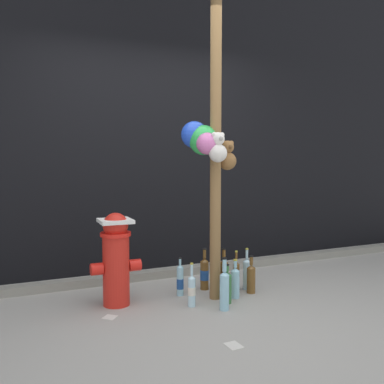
% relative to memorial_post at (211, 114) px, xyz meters
% --- Properties ---
extents(ground_plane, '(14.00, 14.00, 0.00)m').
position_rel_memorial_post_xyz_m(ground_plane, '(-0.14, -0.40, -1.61)').
color(ground_plane, '#9E9B93').
extents(building_wall, '(10.00, 0.20, 3.82)m').
position_rel_memorial_post_xyz_m(building_wall, '(-0.14, 1.28, 0.30)').
color(building_wall, black).
rests_on(building_wall, ground_plane).
extents(curb_strip, '(8.00, 0.12, 0.08)m').
position_rel_memorial_post_xyz_m(curb_strip, '(-0.14, 0.80, -1.57)').
color(curb_strip, gray).
rests_on(curb_strip, ground_plane).
extents(memorial_post, '(0.49, 0.44, 3.01)m').
position_rel_memorial_post_xyz_m(memorial_post, '(0.00, 0.00, 0.00)').
color(memorial_post, olive).
rests_on(memorial_post, ground_plane).
extents(fire_hydrant, '(0.42, 0.27, 0.78)m').
position_rel_memorial_post_xyz_m(fire_hydrant, '(-0.79, 0.17, -1.20)').
color(fire_hydrant, red).
rests_on(fire_hydrant, ground_plane).
extents(bottle_0, '(0.06, 0.06, 0.35)m').
position_rel_memorial_post_xyz_m(bottle_0, '(-0.21, 0.18, -1.48)').
color(bottle_0, '#93CCE0').
rests_on(bottle_0, ground_plane).
extents(bottle_1, '(0.08, 0.08, 0.34)m').
position_rel_memorial_post_xyz_m(bottle_1, '(0.08, -0.17, -1.47)').
color(bottle_1, '#337038').
rests_on(bottle_1, ground_plane).
extents(bottle_2, '(0.06, 0.06, 0.38)m').
position_rel_memorial_post_xyz_m(bottle_2, '(0.32, 0.09, -1.47)').
color(bottle_2, brown).
rests_on(bottle_2, ground_plane).
extents(bottle_3, '(0.08, 0.08, 0.35)m').
position_rel_memorial_post_xyz_m(bottle_3, '(0.41, -0.02, -1.47)').
color(bottle_3, brown).
rests_on(bottle_3, ground_plane).
extents(bottle_4, '(0.08, 0.08, 0.43)m').
position_rel_memorial_post_xyz_m(bottle_4, '(-0.02, -0.31, -1.44)').
color(bottle_4, '#93CCE0').
rests_on(bottle_4, ground_plane).
extents(bottle_5, '(0.06, 0.06, 0.37)m').
position_rel_memorial_post_xyz_m(bottle_5, '(-0.23, -0.12, -1.47)').
color(bottle_5, '#B2DBEA').
rests_on(bottle_5, ground_plane).
extents(bottle_6, '(0.07, 0.07, 0.39)m').
position_rel_memorial_post_xyz_m(bottle_6, '(0.43, 0.10, -1.46)').
color(bottle_6, '#B2DBEA').
rests_on(bottle_6, ground_plane).
extents(bottle_7, '(0.08, 0.08, 0.43)m').
position_rel_memorial_post_xyz_m(bottle_7, '(0.15, 0.02, -1.44)').
color(bottle_7, brown).
rests_on(bottle_7, ground_plane).
extents(bottle_8, '(0.08, 0.08, 0.39)m').
position_rel_memorial_post_xyz_m(bottle_8, '(0.07, 0.26, -1.46)').
color(bottle_8, brown).
rests_on(bottle_8, ground_plane).
extents(bottle_9, '(0.08, 0.08, 0.35)m').
position_rel_memorial_post_xyz_m(bottle_9, '(0.21, -0.08, -1.47)').
color(bottle_9, '#93CCE0').
rests_on(bottle_9, ground_plane).
extents(litter_0, '(0.14, 0.14, 0.01)m').
position_rel_memorial_post_xyz_m(litter_0, '(-0.91, -0.09, -1.61)').
color(litter_0, silver).
rests_on(litter_0, ground_plane).
extents(litter_1, '(0.09, 0.10, 0.01)m').
position_rel_memorial_post_xyz_m(litter_1, '(0.82, 0.72, -1.61)').
color(litter_1, silver).
rests_on(litter_1, ground_plane).
extents(litter_2, '(0.10, 0.12, 0.01)m').
position_rel_memorial_post_xyz_m(litter_2, '(-0.28, -0.91, -1.61)').
color(litter_2, silver).
rests_on(litter_2, ground_plane).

